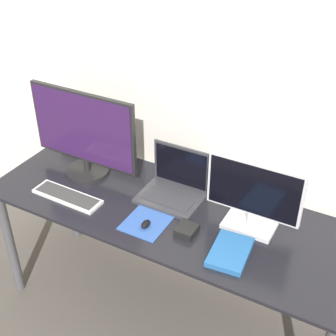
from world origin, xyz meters
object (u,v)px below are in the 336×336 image
at_px(monitor_right, 253,196).
at_px(laptop, 175,185).
at_px(power_brick, 187,230).
at_px(keyboard, 67,196).
at_px(monitor_left, 84,134).
at_px(mouse, 146,224).
at_px(book, 230,252).

relative_size(monitor_right, laptop, 1.41).
bearing_deg(power_brick, keyboard, -175.72).
height_order(monitor_left, keyboard, monitor_left).
xyz_separation_m(laptop, keyboard, (-0.47, -0.29, -0.05)).
bearing_deg(power_brick, monitor_left, 164.79).
relative_size(monitor_left, mouse, 10.64).
bearing_deg(power_brick, monitor_right, 39.00).
bearing_deg(monitor_left, power_brick, -15.21).
xyz_separation_m(monitor_left, keyboard, (0.05, -0.24, -0.23)).
distance_m(monitor_right, laptop, 0.44).
xyz_separation_m(monitor_left, monitor_right, (0.94, -0.00, -0.07)).
bearing_deg(keyboard, book, 1.04).
distance_m(laptop, keyboard, 0.55).
distance_m(keyboard, book, 0.88).
distance_m(book, power_brick, 0.23).
bearing_deg(monitor_left, keyboard, -78.05).
relative_size(monitor_right, power_brick, 4.53).
distance_m(laptop, book, 0.50).
relative_size(book, power_brick, 2.52).
xyz_separation_m(monitor_right, book, (-0.01, -0.22, -0.16)).
bearing_deg(monitor_right, laptop, 173.69).
xyz_separation_m(monitor_left, laptop, (0.52, 0.05, -0.18)).
distance_m(keyboard, mouse, 0.47).
xyz_separation_m(keyboard, book, (0.88, 0.02, 0.00)).
relative_size(monitor_left, book, 2.55).
height_order(monitor_left, book, monitor_left).
relative_size(monitor_right, mouse, 7.51).
relative_size(monitor_left, monitor_right, 1.42).
bearing_deg(laptop, keyboard, -148.34).
xyz_separation_m(monitor_right, keyboard, (-0.89, -0.24, -0.16)).
relative_size(monitor_left, keyboard, 1.66).
bearing_deg(monitor_right, book, -91.99).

